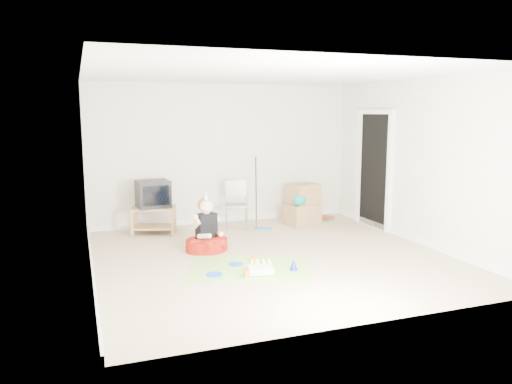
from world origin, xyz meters
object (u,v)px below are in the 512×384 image
object	(u,v)px
seated_woman	(207,237)
birthday_cake	(261,270)
tv_stand	(154,218)
folding_chair	(236,205)
crt_tv	(153,194)
cardboard_boxes	(303,205)

from	to	relation	value
seated_woman	birthday_cake	world-z (taller)	seated_woman
birthday_cake	tv_stand	bearing A→B (deg)	110.06
seated_woman	folding_chair	bearing A→B (deg)	54.96
crt_tv	tv_stand	bearing A→B (deg)	-95.38
cardboard_boxes	seated_woman	distance (m)	2.43
tv_stand	crt_tv	xyz separation A→B (m)	(0.00, 0.00, 0.42)
crt_tv	cardboard_boxes	distance (m)	2.75
crt_tv	birthday_cake	xyz separation A→B (m)	(0.98, -2.68, -0.65)
tv_stand	seated_woman	xyz separation A→B (m)	(0.59, -1.37, -0.07)
folding_chair	birthday_cake	xyz separation A→B (m)	(-0.48, -2.55, -0.39)
crt_tv	seated_woman	bearing A→B (deg)	-72.08
crt_tv	folding_chair	world-z (taller)	crt_tv
folding_chair	seated_woman	size ratio (longest dim) A/B	0.93
seated_woman	tv_stand	bearing A→B (deg)	113.30
cardboard_boxes	seated_woman	bearing A→B (deg)	-151.69
cardboard_boxes	birthday_cake	distance (m)	3.03
cardboard_boxes	birthday_cake	bearing A→B (deg)	-125.34
crt_tv	folding_chair	bearing A→B (deg)	-10.66
tv_stand	birthday_cake	distance (m)	2.87
tv_stand	birthday_cake	world-z (taller)	tv_stand
cardboard_boxes	tv_stand	bearing A→B (deg)	175.36
tv_stand	folding_chair	xyz separation A→B (m)	(1.46, -0.13, 0.16)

